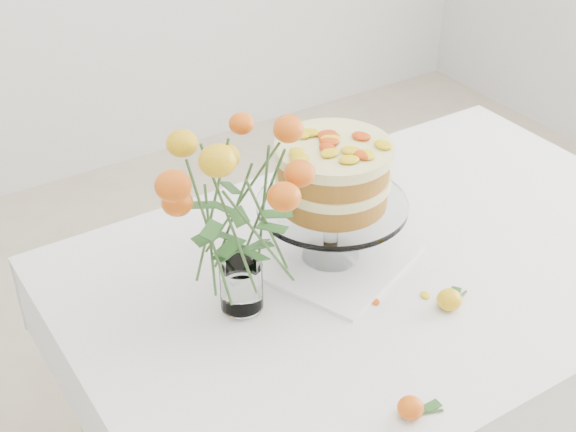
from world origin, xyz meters
name	(u,v)px	position (x,y,z in m)	size (l,w,h in m)	color
table	(388,288)	(0.00, 0.00, 0.67)	(1.43, 0.93, 0.76)	tan
napkin	(330,257)	(-0.11, 0.07, 0.76)	(0.31, 0.31, 0.01)	white
cake_stand	(333,180)	(-0.11, 0.07, 0.96)	(0.32, 0.32, 0.29)	white
rose_vase	(238,203)	(-0.36, 0.03, 1.01)	(0.33, 0.33, 0.44)	white
loose_rose_near	(449,300)	(0.00, -0.19, 0.78)	(0.09, 0.05, 0.04)	yellow
loose_rose_far	(411,408)	(-0.26, -0.37, 0.78)	(0.08, 0.05, 0.04)	#CE680A
stray_petal_a	(375,302)	(-0.12, -0.10, 0.76)	(0.03, 0.02, 0.00)	yellow
stray_petal_b	(425,295)	(-0.02, -0.14, 0.76)	(0.03, 0.02, 0.00)	yellow
stray_petal_c	(453,299)	(0.02, -0.18, 0.76)	(0.03, 0.02, 0.00)	yellow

